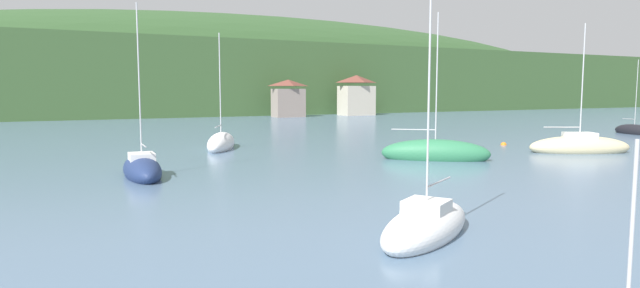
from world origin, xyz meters
The scene contains 10 objects.
wooded_hillside centered at (23.15, 152.72, 6.42)m, with size 352.00×48.83×39.03m.
shore_building_westcentral centered at (31.48, 118.17, 3.52)m, with size 6.18×3.75×7.27m.
shore_building_central centered at (47.22, 118.63, 4.05)m, with size 7.09×4.73×8.34m.
sailboat_far_0 centered at (-5.30, 56.35, 0.44)m, with size 2.31×6.79×10.73m.
sailboat_far_2 centered at (15.37, 54.40, 0.49)m, with size 7.54×6.68×11.40m.
sailboat_mid_3 centered at (29.11, 52.61, 0.50)m, with size 8.65×6.16×11.13m.
sailboat_far_5 centered at (3.38, 69.12, 0.46)m, with size 5.25×8.02×10.70m.
sailboat_mid_8 centered at (1.57, 38.09, 0.40)m, with size 6.38×4.97×9.48m.
sailboat_far_9 centered at (51.51, 62.05, 0.37)m, with size 3.19×6.09×9.19m.
mooring_buoy_near centered at (28.14, 59.92, 0.00)m, with size 0.55×0.55×0.55m, color orange.
Camera 1 is at (-10.10, 23.57, 5.15)m, focal length 29.66 mm.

